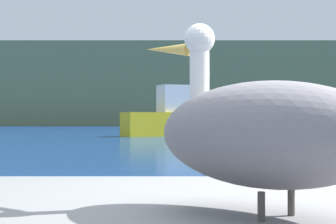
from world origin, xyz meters
name	(u,v)px	position (x,y,z in m)	size (l,w,h in m)	color
hillside_backdrop	(175,86)	(0.00, 63.35, 4.52)	(140.00, 10.53, 9.03)	#6B7A51
pelican	(265,133)	(-0.24, -0.68, 1.06)	(1.14, 1.18, 0.83)	slate
fishing_boat_yellow	(176,118)	(-0.28, 28.67, 1.01)	(5.75, 3.75, 3.80)	yellow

